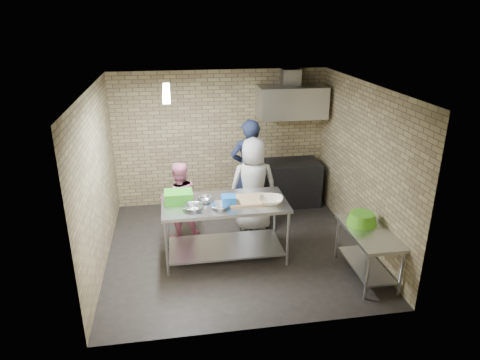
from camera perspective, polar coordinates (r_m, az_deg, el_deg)
name	(u,v)px	position (r m, az deg, el deg)	size (l,w,h in m)	color
floor	(236,248)	(7.36, -0.52, -8.98)	(4.20, 4.20, 0.00)	black
ceiling	(235,87)	(6.43, -0.61, 12.26)	(4.20, 4.20, 0.00)	black
back_wall	(221,139)	(8.66, -2.58, 5.49)	(4.20, 0.06, 2.70)	tan
front_wall	(262,233)	(4.98, 2.95, -7.07)	(4.20, 0.06, 2.70)	tan
left_wall	(98,181)	(6.81, -18.32, -0.13)	(0.06, 4.00, 2.70)	tan
right_wall	(362,166)	(7.37, 15.80, 1.80)	(0.06, 4.00, 2.70)	tan
prep_table	(225,230)	(6.91, -2.01, -6.57)	(1.94, 0.97, 0.97)	silver
side_counter	(367,253)	(6.75, 16.45, -9.29)	(0.60, 1.20, 0.75)	silver
stove	(289,183)	(8.88, 6.47, -0.36)	(1.20, 0.70, 0.90)	black
range_hood	(292,102)	(8.46, 6.85, 10.20)	(1.30, 0.60, 0.60)	silver
hood_duct	(291,77)	(8.53, 6.71, 13.37)	(0.35, 0.30, 0.30)	#A5A8AD
wall_shelf	(303,109)	(8.76, 8.37, 9.31)	(0.80, 0.20, 0.04)	#3F2B19
fluorescent_fixture	(166,93)	(6.37, -9.71, 11.32)	(0.10, 1.25, 0.08)	white
green_crate	(179,197)	(6.73, -8.13, -2.19)	(0.43, 0.32, 0.17)	green
blue_tub	(229,200)	(6.58, -1.52, -2.68)	(0.22, 0.22, 0.14)	blue
cutting_board	(247,200)	(6.72, 0.93, -2.66)	(0.59, 0.45, 0.03)	#D8AC7D
mixing_bowl_a	(193,207)	(6.46, -6.25, -3.61)	(0.30, 0.30, 0.07)	#B5B7BC
mixing_bowl_b	(205,200)	(6.70, -4.67, -2.62)	(0.23, 0.23, 0.07)	silver
mixing_bowl_c	(220,206)	(6.47, -2.69, -3.48)	(0.28, 0.28, 0.07)	silver
ceramic_bowl	(271,200)	(6.66, 4.10, -2.67)	(0.37, 0.37, 0.09)	beige
green_basin	(362,218)	(6.73, 15.81, -4.89)	(0.46, 0.46, 0.17)	#59C626
bottle_red	(291,104)	(8.67, 6.81, 10.00)	(0.07, 0.07, 0.18)	#B22619
man_navy	(249,169)	(8.10, 1.19, 1.44)	(0.70, 0.46, 1.91)	#151D36
woman_pink	(179,201)	(7.46, -8.04, -2.76)	(0.67, 0.53, 1.39)	pink
woman_white	(253,184)	(7.66, 1.76, -0.60)	(0.84, 0.54, 1.71)	silver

